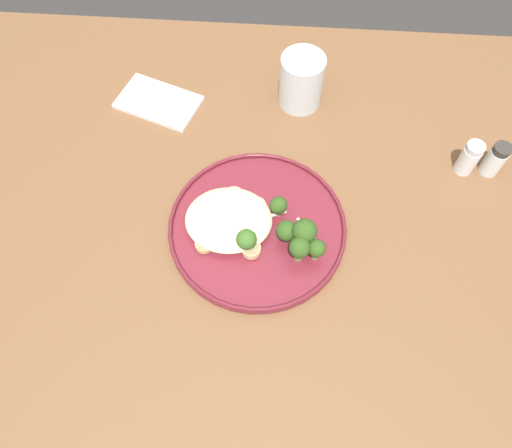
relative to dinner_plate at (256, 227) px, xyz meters
The scene contains 22 objects.
ground 0.75m from the dinner_plate, 21.71° to the right, with size 6.00×6.00×0.00m, color #2D2B28.
wooden_dining_table 0.09m from the dinner_plate, 21.71° to the right, with size 1.40×1.00×0.74m.
dinner_plate is the anchor object (origin of this frame).
noodle_bed 0.05m from the dinner_plate, behind, with size 0.14×0.12×0.03m.
seared_scallop_right_edge 0.05m from the dinner_plate, behind, with size 0.03×0.03×0.02m.
seared_scallop_rear_pale 0.08m from the dinner_plate, 165.51° to the right, with size 0.03×0.03×0.02m.
seared_scallop_center_golden 0.09m from the dinner_plate, 152.19° to the right, with size 0.03×0.03×0.01m.
seared_scallop_tiny_bay 0.03m from the dinner_plate, 98.41° to the left, with size 0.03×0.03×0.02m.
seared_scallop_half_hidden 0.07m from the dinner_plate, 130.71° to the left, with size 0.03×0.03×0.01m.
seared_scallop_tilted_round 0.05m from the dinner_plate, 97.78° to the right, with size 0.03×0.03×0.02m.
broccoli_floret_left_leaning 0.06m from the dinner_plate, 21.30° to the right, with size 0.03×0.03×0.05m.
broccoli_floret_beside_noodles 0.11m from the dinner_plate, 26.34° to the right, with size 0.03×0.03×0.05m.
broccoli_floret_rear_charred 0.05m from the dinner_plate, 39.91° to the left, with size 0.03×0.03×0.04m.
broccoli_floret_front_edge 0.09m from the dinner_plate, 36.53° to the right, with size 0.03×0.03×0.05m.
broccoli_floret_split_head 0.05m from the dinner_plate, 109.24° to the right, with size 0.03×0.03×0.05m.
broccoli_floret_small_sprig 0.09m from the dinner_plate, 18.18° to the right, with size 0.04×0.04×0.06m.
onion_sliver_long_sliver 0.03m from the dinner_plate, 42.56° to the left, with size 0.04×0.01×0.00m, color silver.
onion_sliver_curled_piece 0.08m from the dinner_plate, ahead, with size 0.05×0.01×0.00m, color silver.
water_glass 0.29m from the dinner_plate, 77.93° to the left, with size 0.08×0.08×0.10m.
folded_napkin 0.33m from the dinner_plate, 128.56° to the left, with size 0.15×0.09×0.01m, color white.
salt_shaker 0.38m from the dinner_plate, 22.56° to the left, with size 0.03×0.03×0.07m.
pepper_shaker 0.42m from the dinner_plate, 20.26° to the left, with size 0.03×0.03×0.07m.
Camera 1 is at (0.00, -0.37, 1.47)m, focal length 35.01 mm.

